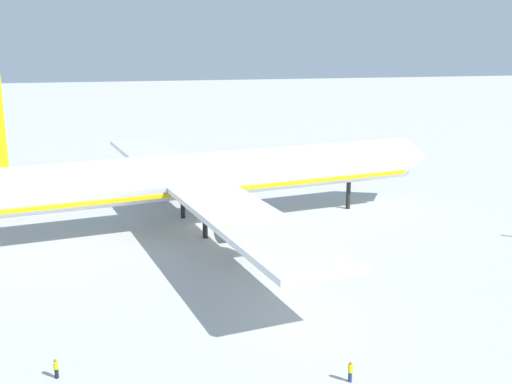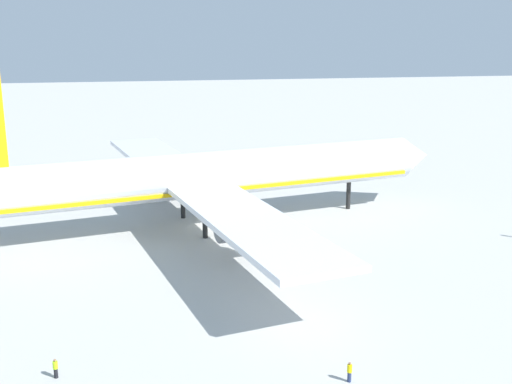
{
  "view_description": "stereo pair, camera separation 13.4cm",
  "coord_description": "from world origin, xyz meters",
  "views": [
    {
      "loc": [
        -12.85,
        -86.64,
        26.81
      ],
      "look_at": [
        5.92,
        -1.04,
        4.86
      ],
      "focal_mm": 44.03,
      "sensor_mm": 36.0,
      "label": 1
    },
    {
      "loc": [
        -12.72,
        -86.67,
        26.81
      ],
      "look_at": [
        5.92,
        -1.04,
        4.86
      ],
      "focal_mm": 44.03,
      "sensor_mm": 36.0,
      "label": 2
    }
  ],
  "objects": [
    {
      "name": "traffic_cone_0",
      "position": [
        -32.29,
        44.43,
        0.28
      ],
      "size": [
        0.36,
        0.36,
        0.55
      ],
      "primitive_type": "cone",
      "color": "orange",
      "rests_on": "ground"
    },
    {
      "name": "ground_worker_3",
      "position": [
        4.07,
        -44.49,
        0.87
      ],
      "size": [
        0.55,
        0.55,
        1.71
      ],
      "color": "navy",
      "rests_on": "ground"
    },
    {
      "name": "ground_worker_0",
      "position": [
        -18.81,
        -38.91,
        0.84
      ],
      "size": [
        0.49,
        0.49,
        1.66
      ],
      "color": "black",
      "rests_on": "ground"
    },
    {
      "name": "traffic_cone_1",
      "position": [
        -5.04,
        43.78,
        0.28
      ],
      "size": [
        0.36,
        0.36,
        0.55
      ],
      "primitive_type": "cone",
      "color": "orange",
      "rests_on": "ground"
    },
    {
      "name": "ground_plane",
      "position": [
        0.0,
        0.0,
        0.0
      ],
      "size": [
        600.0,
        600.0,
        0.0
      ],
      "primitive_type": "plane",
      "color": "#B2B2AD"
    },
    {
      "name": "airliner",
      "position": [
        -1.35,
        -0.3,
        7.45
      ],
      "size": [
        75.57,
        77.64,
        26.37
      ],
      "color": "silver",
      "rests_on": "ground"
    }
  ]
}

